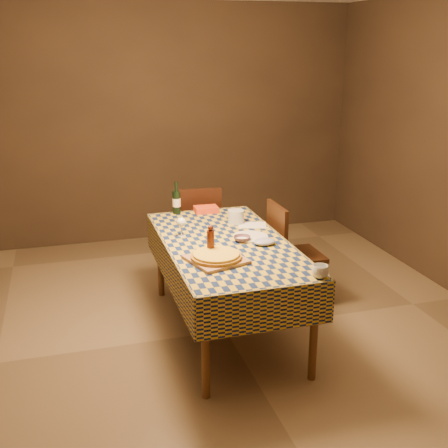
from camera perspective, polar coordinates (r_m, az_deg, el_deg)
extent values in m
plane|color=brown|center=(4.66, 0.17, -10.78)|extent=(5.00, 5.00, 0.00)
cube|color=#34271D|center=(6.59, -6.06, 10.02)|extent=(4.50, 0.10, 2.70)
cube|color=#34271D|center=(2.04, 20.77, -9.01)|extent=(4.50, 0.10, 2.70)
cylinder|color=brown|center=(3.69, -1.89, -12.36)|extent=(0.06, 0.06, 0.75)
cylinder|color=brown|center=(3.92, 9.12, -10.66)|extent=(0.06, 0.06, 0.75)
cylinder|color=brown|center=(5.16, -6.49, -3.37)|extent=(0.06, 0.06, 0.75)
cylinder|color=brown|center=(5.33, 1.58, -2.57)|extent=(0.06, 0.06, 0.75)
cube|color=brown|center=(4.35, 0.18, -2.20)|extent=(0.90, 1.80, 0.03)
cube|color=brown|center=(4.35, 0.18, -1.95)|extent=(0.92, 1.82, 0.02)
cube|color=brown|center=(3.60, 4.34, -8.77)|extent=(0.94, 0.01, 0.30)
cube|color=brown|center=(5.23, -2.65, -0.14)|extent=(0.94, 0.01, 0.30)
cube|color=brown|center=(4.30, -5.79, -4.28)|extent=(0.01, 1.84, 0.30)
cube|color=brown|center=(4.54, 5.83, -3.05)|extent=(0.01, 1.84, 0.30)
cube|color=#9B6E49|center=(3.96, -0.80, -3.63)|extent=(0.45, 0.45, 0.02)
cylinder|color=#905E18|center=(3.96, -0.80, -3.34)|extent=(0.46, 0.46, 0.02)
cylinder|color=gold|center=(3.95, -0.80, -3.09)|extent=(0.42, 0.42, 0.02)
cylinder|color=#451710|center=(4.05, -1.37, -1.93)|extent=(0.07, 0.07, 0.19)
sphere|color=#451710|center=(4.01, -1.38, -0.39)|extent=(0.04, 0.04, 0.04)
imported|color=#5F4350|center=(4.35, 1.85, -1.51)|extent=(0.14, 0.14, 0.04)
cylinder|color=white|center=(4.49, -4.33, -1.19)|extent=(0.07, 0.07, 0.00)
cylinder|color=white|center=(4.48, -4.34, -0.73)|extent=(0.01, 0.01, 0.07)
sphere|color=white|center=(4.45, -4.37, 0.17)|extent=(0.08, 0.08, 0.08)
ellipsoid|color=#410711|center=(4.46, -4.36, 0.07)|extent=(0.05, 0.05, 0.03)
cylinder|color=black|center=(5.07, -4.84, 2.21)|extent=(0.07, 0.07, 0.21)
cylinder|color=black|center=(5.03, -4.88, 3.82)|extent=(0.03, 0.03, 0.09)
cylinder|color=beige|center=(5.07, -4.84, 2.21)|extent=(0.07, 0.07, 0.08)
cylinder|color=#B7BDBE|center=(4.78, 1.23, 0.75)|extent=(0.16, 0.16, 0.11)
cube|color=red|center=(5.11, -1.84, 1.50)|extent=(0.21, 0.15, 0.05)
cylinder|color=white|center=(4.44, 2.72, -1.30)|extent=(0.36, 0.36, 0.02)
imported|color=silver|center=(3.73, 9.75, -4.78)|extent=(0.12, 0.12, 0.09)
cube|color=silver|center=(4.75, 2.88, -0.11)|extent=(0.28, 0.24, 0.00)
ellipsoid|color=#9499BE|center=(4.29, 4.14, -1.80)|extent=(0.17, 0.13, 0.05)
cube|color=black|center=(5.63, -2.71, -0.65)|extent=(0.46, 0.46, 0.04)
cube|color=black|center=(5.36, -2.47, 1.21)|extent=(0.42, 0.08, 0.46)
cylinder|color=black|center=(5.90, -1.17, -2.18)|extent=(0.04, 0.04, 0.43)
cylinder|color=black|center=(5.86, -4.66, -2.38)|extent=(0.04, 0.04, 0.43)
cylinder|color=black|center=(5.57, -0.59, -3.43)|extent=(0.04, 0.04, 0.43)
cylinder|color=black|center=(5.52, -4.29, -3.65)|extent=(0.04, 0.04, 0.43)
cube|color=black|center=(5.00, 7.44, -3.20)|extent=(0.42, 0.42, 0.04)
cube|color=black|center=(4.84, 5.39, -0.69)|extent=(0.04, 0.42, 0.46)
cylinder|color=black|center=(5.01, 10.05, -6.18)|extent=(0.04, 0.04, 0.43)
cylinder|color=black|center=(5.31, 8.34, -4.69)|extent=(0.04, 0.04, 0.43)
cylinder|color=black|center=(4.87, 6.23, -6.73)|extent=(0.04, 0.04, 0.43)
cylinder|color=black|center=(5.18, 4.70, -5.16)|extent=(0.04, 0.04, 0.43)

